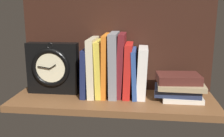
# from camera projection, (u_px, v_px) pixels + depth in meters

# --- Properties ---
(ground_plane) EXTENTS (0.79, 0.27, 0.03)m
(ground_plane) POSITION_uv_depth(u_px,v_px,m) (113.00, 101.00, 1.03)
(ground_plane) COLOR brown
(back_panel) EXTENTS (0.79, 0.01, 0.39)m
(back_panel) POSITION_uv_depth(u_px,v_px,m) (116.00, 43.00, 1.10)
(back_panel) COLOR black
(back_panel) RESTS_ON ground_plane
(book_navy_bierce) EXTENTS (0.03, 0.16, 0.19)m
(book_navy_bierce) POSITION_uv_depth(u_px,v_px,m) (87.00, 71.00, 1.06)
(book_navy_bierce) COLOR #192147
(book_navy_bierce) RESTS_ON ground_plane
(book_cream_twain) EXTENTS (0.03, 0.16, 0.23)m
(book_cream_twain) POSITION_uv_depth(u_px,v_px,m) (93.00, 67.00, 1.05)
(book_cream_twain) COLOR beige
(book_cream_twain) RESTS_ON ground_plane
(book_yellow_seinlanguage) EXTENTS (0.03, 0.15, 0.22)m
(book_yellow_seinlanguage) POSITION_uv_depth(u_px,v_px,m) (100.00, 68.00, 1.05)
(book_yellow_seinlanguage) COLOR gold
(book_yellow_seinlanguage) RESTS_ON ground_plane
(book_orange_pandolfini) EXTENTS (0.02, 0.15, 0.24)m
(book_orange_pandolfini) POSITION_uv_depth(u_px,v_px,m) (106.00, 65.00, 1.04)
(book_orange_pandolfini) COLOR orange
(book_orange_pandolfini) RESTS_ON ground_plane
(book_gray_chess) EXTENTS (0.03, 0.15, 0.25)m
(book_gray_chess) POSITION_uv_depth(u_px,v_px,m) (113.00, 64.00, 1.04)
(book_gray_chess) COLOR gray
(book_gray_chess) RESTS_ON ground_plane
(book_maroon_dawkins) EXTENTS (0.04, 0.13, 0.25)m
(book_maroon_dawkins) POSITION_uv_depth(u_px,v_px,m) (121.00, 65.00, 1.03)
(book_maroon_dawkins) COLOR maroon
(book_maroon_dawkins) RESTS_ON ground_plane
(book_red_requiem) EXTENTS (0.03, 0.14, 0.21)m
(book_red_requiem) POSITION_uv_depth(u_px,v_px,m) (128.00, 70.00, 1.03)
(book_red_requiem) COLOR red
(book_red_requiem) RESTS_ON ground_plane
(book_blue_modern) EXTENTS (0.03, 0.15, 0.19)m
(book_blue_modern) POSITION_uv_depth(u_px,v_px,m) (134.00, 73.00, 1.03)
(book_blue_modern) COLOR #2D4C8E
(book_blue_modern) RESTS_ON ground_plane
(book_white_catcher) EXTENTS (0.04, 0.14, 0.19)m
(book_white_catcher) POSITION_uv_depth(u_px,v_px,m) (142.00, 72.00, 1.03)
(book_white_catcher) COLOR silver
(book_white_catcher) RESTS_ON ground_plane
(framed_clock) EXTENTS (0.21, 0.06, 0.21)m
(framed_clock) POSITION_uv_depth(u_px,v_px,m) (53.00, 68.00, 1.06)
(framed_clock) COLOR black
(framed_clock) RESTS_ON ground_plane
(book_stack_side) EXTENTS (0.19, 0.14, 0.10)m
(book_stack_side) POSITION_uv_depth(u_px,v_px,m) (179.00, 87.00, 1.00)
(book_stack_side) COLOR beige
(book_stack_side) RESTS_ON ground_plane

